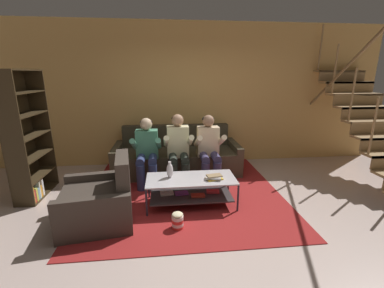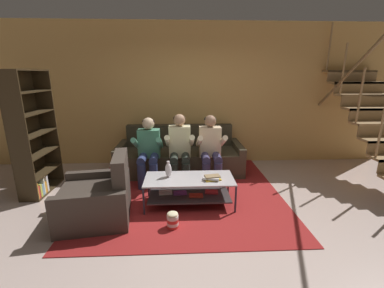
% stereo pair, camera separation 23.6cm
% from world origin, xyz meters
% --- Properties ---
extents(ground, '(16.80, 16.80, 0.00)m').
position_xyz_m(ground, '(0.00, 0.00, 0.00)').
color(ground, '#C0A99F').
extents(back_partition, '(8.40, 0.12, 2.90)m').
position_xyz_m(back_partition, '(0.00, 2.46, 1.45)').
color(back_partition, tan).
rests_on(back_partition, ground).
extents(staircase_run, '(1.02, 2.82, 3.10)m').
position_xyz_m(staircase_run, '(3.20, 1.27, 1.21)').
color(staircase_run, '#A57F4F').
rests_on(staircase_run, ground).
extents(couch, '(2.41, 0.92, 0.88)m').
position_xyz_m(couch, '(-0.24, 1.85, 0.29)').
color(couch, '#413A29').
rests_on(couch, ground).
extents(person_seated_left, '(0.50, 0.58, 1.16)m').
position_xyz_m(person_seated_left, '(-0.78, 1.30, 0.64)').
color(person_seated_left, navy).
rests_on(person_seated_left, ground).
extents(person_seated_middle, '(0.50, 0.58, 1.22)m').
position_xyz_m(person_seated_middle, '(-0.24, 1.30, 0.67)').
color(person_seated_middle, '#232A22').
rests_on(person_seated_middle, ground).
extents(person_seated_right, '(0.50, 0.58, 1.19)m').
position_xyz_m(person_seated_right, '(0.30, 1.30, 0.66)').
color(person_seated_right, '#3A3456').
rests_on(person_seated_right, ground).
extents(coffee_table, '(1.30, 0.58, 0.42)m').
position_xyz_m(coffee_table, '(-0.11, 0.47, 0.28)').
color(coffee_table, '#B9B4B8').
rests_on(coffee_table, ground).
extents(area_rug, '(3.07, 3.33, 0.01)m').
position_xyz_m(area_rug, '(-0.17, 1.03, 0.01)').
color(area_rug, maroon).
rests_on(area_rug, ground).
extents(vase, '(0.09, 0.09, 0.24)m').
position_xyz_m(vase, '(-0.41, 0.52, 0.54)').
color(vase, silver).
rests_on(vase, coffee_table).
extents(book_stack, '(0.26, 0.20, 0.06)m').
position_xyz_m(book_stack, '(0.22, 0.39, 0.45)').
color(book_stack, gold).
rests_on(book_stack, coffee_table).
extents(bookshelf, '(0.32, 0.87, 1.95)m').
position_xyz_m(bookshelf, '(-2.58, 1.03, 0.86)').
color(bookshelf, '#362917').
rests_on(bookshelf, ground).
extents(armchair, '(0.99, 1.02, 0.88)m').
position_xyz_m(armchair, '(-1.33, 0.15, 0.28)').
color(armchair, '#3D342C').
rests_on(armchair, ground).
extents(popcorn_tub, '(0.15, 0.15, 0.22)m').
position_xyz_m(popcorn_tub, '(-0.34, -0.14, 0.11)').
color(popcorn_tub, red).
rests_on(popcorn_tub, ground).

